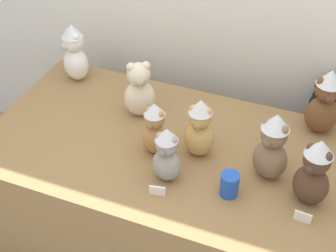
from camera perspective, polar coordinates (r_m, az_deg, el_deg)
The scene contains 13 objects.
display_table at distance 2.57m, azimuth -0.00°, elevation -8.68°, with size 1.74×0.95×0.77m, color olive.
instrument_case at distance 2.85m, azimuth 18.06°, elevation -2.48°, with size 0.29×0.15×0.94m.
teddy_bear_chestnut at distance 2.39m, azimuth 17.89°, elevation 2.63°, with size 0.19×0.18×0.35m.
teddy_bear_honey at distance 2.16m, azimuth 3.72°, elevation -0.29°, with size 0.15×0.13×0.31m.
teddy_bear_mocha at distance 2.09m, azimuth 12.09°, elevation -2.43°, with size 0.19×0.17×0.34m.
teddy_bear_ash at distance 2.05m, azimuth -0.16°, elevation -3.42°, with size 0.13×0.12×0.28m.
teddy_bear_caramel at distance 2.18m, azimuth -1.56°, elevation -0.34°, with size 0.14×0.12×0.28m.
teddy_bear_cocoa at distance 2.02m, azimuth 16.73°, elevation -5.27°, with size 0.19×0.18×0.33m.
teddy_bear_snow at distance 2.70m, azimuth -10.91°, elevation 8.41°, with size 0.20×0.19×0.33m.
teddy_bear_cream at distance 2.40m, azimuth -3.36°, elevation 4.14°, with size 0.20×0.19×0.31m.
party_cup_blue at distance 2.05m, azimuth 7.23°, elevation -6.82°, with size 0.08×0.08×0.11m, color blue.
name_card_front_left at distance 2.06m, azimuth -1.27°, elevation -7.61°, with size 0.07×0.01×0.05m, color white.
name_card_front_middle at distance 2.03m, azimuth 15.52°, elevation -10.26°, with size 0.07×0.01×0.05m, color white.
Camera 1 is at (0.62, -1.33, 2.30)m, focal length 51.97 mm.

